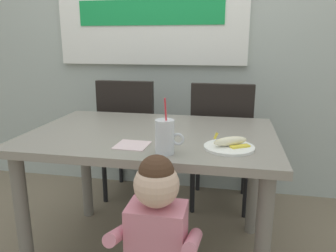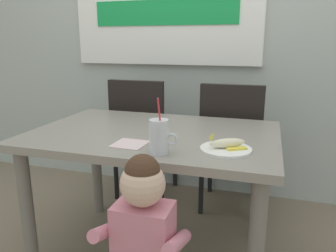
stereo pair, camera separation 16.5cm
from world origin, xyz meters
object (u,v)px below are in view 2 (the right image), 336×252
at_px(snack_plate, 226,149).
at_px(dining_table, 154,150).
at_px(dining_chair_left, 142,133).
at_px(peeled_banana, 228,143).
at_px(toddler_standing, 144,232).
at_px(dining_chair_right, 232,141).
at_px(milk_cup, 159,138).
at_px(paper_napkin, 130,144).

bearing_deg(snack_plate, dining_table, 153.19).
bearing_deg(dining_chair_left, peeled_banana, 130.71).
bearing_deg(toddler_standing, dining_table, 105.45).
bearing_deg(dining_chair_right, milk_cup, 77.85).
relative_size(dining_chair_right, snack_plate, 4.17).
distance_m(peeled_banana, paper_napkin, 0.46).
distance_m(dining_chair_left, paper_napkin, 1.01).
distance_m(dining_chair_left, milk_cup, 1.16).
xyz_separation_m(dining_chair_left, milk_cup, (0.48, -1.01, 0.28)).
relative_size(toddler_standing, snack_plate, 3.64).
xyz_separation_m(dining_chair_left, dining_chair_right, (0.69, -0.03, 0.00)).
bearing_deg(paper_napkin, milk_cup, -23.87).
relative_size(dining_table, peeled_banana, 7.51).
relative_size(toddler_standing, milk_cup, 3.35).
relative_size(milk_cup, snack_plate, 1.09).
relative_size(dining_chair_right, peeled_banana, 5.49).
distance_m(milk_cup, snack_plate, 0.30).
distance_m(dining_chair_right, snack_plate, 0.89).
bearing_deg(paper_napkin, snack_plate, 5.59).
xyz_separation_m(dining_chair_right, snack_plate, (0.06, -0.86, 0.22)).
relative_size(peeled_banana, paper_napkin, 1.16).
bearing_deg(dining_chair_right, peeled_banana, 94.50).
distance_m(toddler_standing, snack_plate, 0.51).
relative_size(milk_cup, paper_napkin, 1.67).
bearing_deg(dining_table, snack_plate, -26.81).
xyz_separation_m(dining_chair_right, toddler_standing, (-0.19, -1.24, -0.02)).
height_order(dining_chair_left, toddler_standing, dining_chair_left).
bearing_deg(dining_table, dining_chair_right, 61.61).
bearing_deg(dining_chair_right, dining_chair_left, -2.44).
bearing_deg(dining_chair_left, toddler_standing, 111.60).
relative_size(dining_chair_left, snack_plate, 4.17).
xyz_separation_m(dining_table, snack_plate, (0.41, -0.21, 0.11)).
xyz_separation_m(snack_plate, peeled_banana, (0.01, 0.01, 0.03)).
height_order(toddler_standing, snack_plate, toddler_standing).
bearing_deg(dining_chair_left, paper_napkin, 108.18).
distance_m(dining_chair_right, milk_cup, 1.04).
bearing_deg(paper_napkin, toddler_standing, -59.60).
relative_size(dining_chair_right, milk_cup, 3.84).
relative_size(snack_plate, paper_napkin, 1.53).
distance_m(dining_table, dining_chair_right, 0.75).
bearing_deg(peeled_banana, dining_chair_right, 94.50).
xyz_separation_m(dining_table, dining_chair_left, (-0.34, 0.68, -0.11)).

